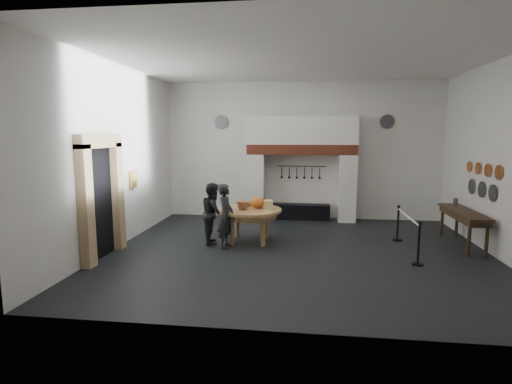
# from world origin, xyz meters

# --- Properties ---
(floor) EXTENTS (9.00, 8.00, 0.02)m
(floor) POSITION_xyz_m (0.00, 0.00, 0.00)
(floor) COLOR black
(floor) RESTS_ON ground
(ceiling) EXTENTS (9.00, 8.00, 0.02)m
(ceiling) POSITION_xyz_m (0.00, 0.00, 4.50)
(ceiling) COLOR silver
(ceiling) RESTS_ON wall_back
(wall_back) EXTENTS (9.00, 0.02, 4.50)m
(wall_back) POSITION_xyz_m (0.00, 4.00, 2.25)
(wall_back) COLOR silver
(wall_back) RESTS_ON floor
(wall_front) EXTENTS (9.00, 0.02, 4.50)m
(wall_front) POSITION_xyz_m (0.00, -4.00, 2.25)
(wall_front) COLOR silver
(wall_front) RESTS_ON floor
(wall_left) EXTENTS (0.02, 8.00, 4.50)m
(wall_left) POSITION_xyz_m (-4.50, 0.00, 2.25)
(wall_left) COLOR silver
(wall_left) RESTS_ON floor
(wall_right) EXTENTS (0.02, 8.00, 4.50)m
(wall_right) POSITION_xyz_m (4.50, 0.00, 2.25)
(wall_right) COLOR silver
(wall_right) RESTS_ON floor
(chimney_pier_left) EXTENTS (0.55, 0.70, 2.15)m
(chimney_pier_left) POSITION_xyz_m (-1.48, 3.65, 1.07)
(chimney_pier_left) COLOR silver
(chimney_pier_left) RESTS_ON floor
(chimney_pier_right) EXTENTS (0.55, 0.70, 2.15)m
(chimney_pier_right) POSITION_xyz_m (1.48, 3.65, 1.07)
(chimney_pier_right) COLOR silver
(chimney_pier_right) RESTS_ON floor
(hearth_brick_band) EXTENTS (3.50, 0.72, 0.32)m
(hearth_brick_band) POSITION_xyz_m (0.00, 3.65, 2.31)
(hearth_brick_band) COLOR #9E442B
(hearth_brick_band) RESTS_ON chimney_pier_left
(chimney_hood) EXTENTS (3.50, 0.70, 0.90)m
(chimney_hood) POSITION_xyz_m (0.00, 3.65, 2.92)
(chimney_hood) COLOR silver
(chimney_hood) RESTS_ON hearth_brick_band
(iron_range) EXTENTS (1.90, 0.45, 0.50)m
(iron_range) POSITION_xyz_m (0.00, 3.72, 0.25)
(iron_range) COLOR black
(iron_range) RESTS_ON floor
(utensil_rail) EXTENTS (1.60, 0.02, 0.02)m
(utensil_rail) POSITION_xyz_m (0.00, 3.92, 1.75)
(utensil_rail) COLOR black
(utensil_rail) RESTS_ON wall_back
(door_recess) EXTENTS (0.04, 1.10, 2.50)m
(door_recess) POSITION_xyz_m (-4.47, -1.00, 1.25)
(door_recess) COLOR black
(door_recess) RESTS_ON floor
(door_jamb_near) EXTENTS (0.22, 0.30, 2.60)m
(door_jamb_near) POSITION_xyz_m (-4.38, -1.70, 1.30)
(door_jamb_near) COLOR tan
(door_jamb_near) RESTS_ON floor
(door_jamb_far) EXTENTS (0.22, 0.30, 2.60)m
(door_jamb_far) POSITION_xyz_m (-4.38, -0.30, 1.30)
(door_jamb_far) COLOR tan
(door_jamb_far) RESTS_ON floor
(door_lintel) EXTENTS (0.22, 1.70, 0.30)m
(door_lintel) POSITION_xyz_m (-4.38, -1.00, 2.65)
(door_lintel) COLOR tan
(door_lintel) RESTS_ON door_jamb_near
(wall_plaque) EXTENTS (0.05, 0.34, 0.44)m
(wall_plaque) POSITION_xyz_m (-4.45, 0.80, 1.60)
(wall_plaque) COLOR gold
(wall_plaque) RESTS_ON wall_left
(work_table) EXTENTS (1.84, 1.84, 0.07)m
(work_table) POSITION_xyz_m (-1.29, 0.75, 0.84)
(work_table) COLOR tan
(work_table) RESTS_ON floor
(pumpkin) EXTENTS (0.36, 0.36, 0.31)m
(pumpkin) POSITION_xyz_m (-1.09, 0.85, 1.03)
(pumpkin) COLOR orange
(pumpkin) RESTS_ON work_table
(cheese_block_big) EXTENTS (0.22, 0.22, 0.24)m
(cheese_block_big) POSITION_xyz_m (-0.79, 0.70, 0.99)
(cheese_block_big) COLOR #DCCE83
(cheese_block_big) RESTS_ON work_table
(cheese_block_small) EXTENTS (0.18, 0.18, 0.20)m
(cheese_block_small) POSITION_xyz_m (-0.81, 1.00, 0.97)
(cheese_block_small) COLOR #E1CE86
(cheese_block_small) RESTS_ON work_table
(wicker_basket) EXTENTS (0.35, 0.35, 0.22)m
(wicker_basket) POSITION_xyz_m (-1.44, 0.60, 0.98)
(wicker_basket) COLOR #A15F3B
(wicker_basket) RESTS_ON work_table
(bread_loaf) EXTENTS (0.31, 0.18, 0.13)m
(bread_loaf) POSITION_xyz_m (-1.39, 1.10, 0.94)
(bread_loaf) COLOR #A17539
(bread_loaf) RESTS_ON work_table
(visitor_near) EXTENTS (0.41, 0.60, 1.60)m
(visitor_near) POSITION_xyz_m (-1.79, 0.10, 0.80)
(visitor_near) COLOR black
(visitor_near) RESTS_ON floor
(visitor_far) EXTENTS (0.76, 0.88, 1.57)m
(visitor_far) POSITION_xyz_m (-2.19, 0.50, 0.79)
(visitor_far) COLOR black
(visitor_far) RESTS_ON floor
(side_table) EXTENTS (0.55, 2.20, 0.06)m
(side_table) POSITION_xyz_m (4.10, 1.04, 0.87)
(side_table) COLOR #342213
(side_table) RESTS_ON floor
(pewter_jug) EXTENTS (0.12, 0.12, 0.22)m
(pewter_jug) POSITION_xyz_m (4.10, 1.64, 1.01)
(pewter_jug) COLOR #4D4E53
(pewter_jug) RESTS_ON side_table
(copper_pan_a) EXTENTS (0.03, 0.34, 0.34)m
(copper_pan_a) POSITION_xyz_m (4.46, 0.20, 1.95)
(copper_pan_a) COLOR #C6662D
(copper_pan_a) RESTS_ON wall_right
(copper_pan_b) EXTENTS (0.03, 0.32, 0.32)m
(copper_pan_b) POSITION_xyz_m (4.46, 0.75, 1.95)
(copper_pan_b) COLOR #C6662D
(copper_pan_b) RESTS_ON wall_right
(copper_pan_c) EXTENTS (0.03, 0.30, 0.30)m
(copper_pan_c) POSITION_xyz_m (4.46, 1.30, 1.95)
(copper_pan_c) COLOR #C6662D
(copper_pan_c) RESTS_ON wall_right
(copper_pan_d) EXTENTS (0.03, 0.28, 0.28)m
(copper_pan_d) POSITION_xyz_m (4.46, 1.85, 1.95)
(copper_pan_d) COLOR #C6662D
(copper_pan_d) RESTS_ON wall_right
(pewter_plate_left) EXTENTS (0.03, 0.40, 0.40)m
(pewter_plate_left) POSITION_xyz_m (4.46, 0.40, 1.45)
(pewter_plate_left) COLOR #4C4C51
(pewter_plate_left) RESTS_ON wall_right
(pewter_plate_mid) EXTENTS (0.03, 0.40, 0.40)m
(pewter_plate_mid) POSITION_xyz_m (4.46, 1.00, 1.45)
(pewter_plate_mid) COLOR #4C4C51
(pewter_plate_mid) RESTS_ON wall_right
(pewter_plate_right) EXTENTS (0.03, 0.40, 0.40)m
(pewter_plate_right) POSITION_xyz_m (4.46, 1.60, 1.45)
(pewter_plate_right) COLOR #4C4C51
(pewter_plate_right) RESTS_ON wall_right
(pewter_plate_back_left) EXTENTS (0.44, 0.03, 0.44)m
(pewter_plate_back_left) POSITION_xyz_m (-2.70, 3.96, 3.20)
(pewter_plate_back_left) COLOR #4C4C51
(pewter_plate_back_left) RESTS_ON wall_back
(pewter_plate_back_right) EXTENTS (0.44, 0.03, 0.44)m
(pewter_plate_back_right) POSITION_xyz_m (2.70, 3.96, 3.20)
(pewter_plate_back_right) COLOR #4C4C51
(pewter_plate_back_right) RESTS_ON wall_back
(barrier_post_near) EXTENTS (0.05, 0.05, 0.90)m
(barrier_post_near) POSITION_xyz_m (2.59, -0.66, 0.45)
(barrier_post_near) COLOR black
(barrier_post_near) RESTS_ON floor
(barrier_post_far) EXTENTS (0.05, 0.05, 0.90)m
(barrier_post_far) POSITION_xyz_m (2.59, 1.34, 0.45)
(barrier_post_far) COLOR black
(barrier_post_far) RESTS_ON floor
(barrier_rope) EXTENTS (0.04, 2.00, 0.04)m
(barrier_rope) POSITION_xyz_m (2.59, 0.34, 0.85)
(barrier_rope) COLOR white
(barrier_rope) RESTS_ON barrier_post_near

